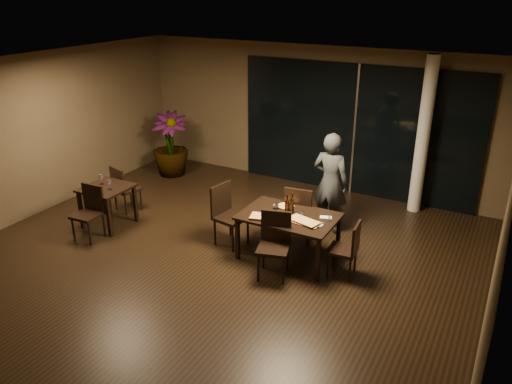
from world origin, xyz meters
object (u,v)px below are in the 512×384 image
Objects in this scene: side_table at (107,193)px; bottle_a at (287,204)px; main_table at (289,220)px; potted_plant at (170,144)px; bottle_c at (292,203)px; chair_main_right at (348,247)px; diner at (330,183)px; chair_side_near at (90,209)px; chair_main_near at (274,241)px; bottle_b at (291,206)px; chair_main_far at (300,211)px; chair_side_far at (123,187)px; chair_main_left at (227,211)px.

bottle_a is (3.35, 0.53, 0.29)m from side_table.
potted_plant is (-4.02, 2.17, 0.05)m from main_table.
chair_main_right is at bearing -11.38° from bottle_c.
side_table is at bearing -89.32° from chair_main_right.
chair_main_right is at bearing 125.28° from diner.
diner is 5.45× the size of bottle_c.
chair_main_right is 4.44m from chair_side_near.
chair_main_near is 1.83m from diner.
bottle_b is at bearing -74.50° from bottle_c.
chair_main_far is 0.56× the size of diner.
chair_side_far is at bearing -179.47° from bottle_c.
main_table is 1.04m from chair_main_right.
potted_plant is at bearing 99.08° from chair_side_near.
chair_main_left is (-1.15, 0.51, 0.03)m from chair_main_near.
diner reaches higher than chair_side_far.
main_table is 1.03× the size of potted_plant.
chair_side_far is at bearing 0.66° from chair_main_far.
chair_main_right is at bearing 141.72° from chair_main_far.
main_table is 1.58× the size of chair_side_near.
chair_main_far is 3.62m from chair_side_near.
bottle_a is (-0.05, 0.03, 0.24)m from main_table.
main_table is 1.13m from chair_main_left.
chair_side_near is (-3.32, -1.00, -0.14)m from main_table.
chair_main_far reaches higher than chair_main_right.
bottle_b reaches higher than side_table.
diner is (0.22, 1.24, 0.23)m from main_table.
chair_main_left is at bearing -171.31° from bottle_c.
main_table is at bearing 13.51° from chair_side_near.
chair_main_far is 1.13m from chair_main_near.
chair_main_far is 3.12× the size of bottle_a.
bottle_c is (-0.23, -1.11, 0.01)m from diner.
chair_main_far is at bearing -21.99° from potted_plant.
side_table is at bearing 95.63° from chair_side_near.
chair_side_near is 2.85× the size of bottle_c.
chair_side_near is (-2.19, -0.96, -0.05)m from chair_main_left.
bottle_c is at bearing -106.11° from chair_main_right.
chair_side_near is at bearing -77.62° from potted_plant.
side_table is 3.40m from bottle_a.
side_table is 2.32m from chair_main_left.
diner reaches higher than chair_side_near.
chair_side_near reaches higher than main_table.
bottle_a reaches higher than main_table.
bottle_b is at bearing -27.86° from potted_plant.
side_table is at bearing -169.51° from bottle_c.
bottle_a is (-0.08, 0.58, 0.35)m from chair_main_near.
side_table is 0.87× the size of chair_side_far.
chair_main_right is 0.94× the size of chair_side_near.
chair_main_left is 1.89m from diner.
chair_side_far is 0.63× the size of potted_plant.
chair_side_far is 2.76× the size of bottle_c.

